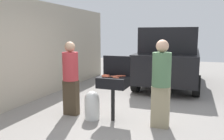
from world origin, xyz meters
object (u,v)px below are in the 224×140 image
hot_dog_10 (105,77)px  person_right (161,81)px  hot_dog_4 (106,75)px  hot_dog_5 (107,76)px  hot_dog_2 (116,78)px  hot_dog_7 (105,76)px  hot_dog_3 (117,76)px  propane_tank (92,105)px  person_left (71,76)px  parked_minivan (171,56)px  hot_dog_0 (107,77)px  hot_dog_8 (119,76)px  hot_dog_9 (106,76)px  hot_dog_1 (114,77)px  hot_dog_6 (122,76)px  bbq_grill (113,84)px

hot_dog_10 → person_right: bearing=4.8°
hot_dog_4 → hot_dog_5: bearing=-61.2°
hot_dog_2 → hot_dog_7: bearing=157.4°
hot_dog_3 → propane_tank: bearing=-166.1°
person_left → parked_minivan: (1.67, 4.11, 0.13)m
hot_dog_0 → propane_tank: 0.71m
person_left → parked_minivan: size_ratio=0.37×
hot_dog_4 → hot_dog_10: same height
hot_dog_7 → hot_dog_10: size_ratio=1.00×
hot_dog_8 → hot_dog_9: 0.29m
hot_dog_1 → hot_dog_6: 0.20m
hot_dog_2 → hot_dog_10: (-0.25, 0.02, 0.00)m
person_right → hot_dog_7: bearing=9.8°
person_left → propane_tank: bearing=7.1°
hot_dog_1 → hot_dog_5: size_ratio=1.00×
hot_dog_3 → propane_tank: hot_dog_3 is taller
hot_dog_4 → hot_dog_6: bearing=4.3°
hot_dog_1 → hot_dog_2: bearing=-48.5°
hot_dog_7 → person_right: 1.18m
parked_minivan → hot_dog_8: bearing=80.8°
hot_dog_0 → hot_dog_3: size_ratio=1.00×
hot_dog_2 → hot_dog_7: size_ratio=1.00×
bbq_grill → hot_dog_1: 0.16m
hot_dog_5 → propane_tank: 0.71m
hot_dog_10 → hot_dog_7: bearing=113.7°
hot_dog_8 → hot_dog_4: bearing=176.9°
hot_dog_6 → person_right: 0.84m
hot_dog_5 → hot_dog_10: size_ratio=1.00×
bbq_grill → hot_dog_5: size_ratio=7.21×
hot_dog_9 → person_left: 0.84m
hot_dog_0 → hot_dog_1: bearing=18.9°
hot_dog_2 → parked_minivan: parked_minivan is taller
hot_dog_2 → hot_dog_6: same height
hot_dog_3 → parked_minivan: (0.59, 4.07, 0.08)m
hot_dog_4 → hot_dog_10: size_ratio=1.00×
hot_dog_5 → propane_tank: hot_dog_5 is taller
bbq_grill → hot_dog_5: (-0.12, -0.03, 0.16)m
hot_dog_4 → hot_dog_5: same height
hot_dog_8 → hot_dog_9: bearing=-169.9°
hot_dog_7 → hot_dog_10: same height
propane_tank → parked_minivan: bearing=75.3°
person_left → hot_dog_1: bearing=15.0°
hot_dog_2 → hot_dog_10: 0.25m
bbq_grill → hot_dog_5: 0.20m
hot_dog_3 → hot_dog_4: bearing=166.9°
hot_dog_2 → hot_dog_10: same height
hot_dog_10 → propane_tank: bearing=178.5°
hot_dog_8 → hot_dog_9: size_ratio=1.00×
propane_tank → parked_minivan: 4.40m
bbq_grill → propane_tank: (-0.45, -0.09, -0.47)m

